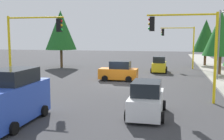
# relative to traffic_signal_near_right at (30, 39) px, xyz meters

# --- Properties ---
(ground_plane) EXTENTS (120.00, 120.00, 0.00)m
(ground_plane) POSITION_rel_traffic_signal_near_right_xyz_m (-6.00, 5.74, -4.20)
(ground_plane) COLOR #353538
(lane_arrow_near) EXTENTS (2.40, 1.10, 1.10)m
(lane_arrow_near) POSITION_rel_traffic_signal_near_right_xyz_m (5.51, 2.74, -4.20)
(lane_arrow_near) COLOR silver
(lane_arrow_near) RESTS_ON ground
(traffic_signal_near_right) EXTENTS (0.36, 4.59, 5.96)m
(traffic_signal_near_right) POSITION_rel_traffic_signal_near_right_xyz_m (0.00, 0.00, 0.00)
(traffic_signal_near_right) COLOR yellow
(traffic_signal_near_right) RESTS_ON ground
(traffic_signal_far_left) EXTENTS (0.36, 4.59, 5.76)m
(traffic_signal_far_left) POSITION_rel_traffic_signal_near_right_xyz_m (-20.00, 11.45, -0.13)
(traffic_signal_far_left) COLOR yellow
(traffic_signal_far_left) RESTS_ON ground
(traffic_signal_near_left) EXTENTS (0.36, 4.59, 5.98)m
(traffic_signal_near_left) POSITION_rel_traffic_signal_near_right_xyz_m (0.00, 11.48, 0.01)
(traffic_signal_near_left) COLOR yellow
(traffic_signal_near_left) RESTS_ON ground
(street_lamp_curbside) EXTENTS (2.15, 0.28, 7.00)m
(street_lamp_curbside) POSITION_rel_traffic_signal_near_right_xyz_m (-9.61, 14.94, 0.15)
(street_lamp_curbside) COLOR slate
(street_lamp_curbside) RESTS_ON ground
(tree_opposite_side) EXTENTS (4.45, 4.45, 8.14)m
(tree_opposite_side) POSITION_rel_traffic_signal_near_right_xyz_m (-18.00, -5.26, 1.14)
(tree_opposite_side) COLOR brown
(tree_opposite_side) RESTS_ON ground
(tree_roadside_mid) EXTENTS (3.96, 3.96, 7.23)m
(tree_roadside_mid) POSITION_rel_traffic_signal_near_right_xyz_m (-14.00, 15.74, 0.54)
(tree_roadside_mid) COLOR brown
(tree_roadside_mid) RESTS_ON ground
(tree_roadside_far) EXTENTS (3.82, 3.82, 6.96)m
(tree_roadside_far) POSITION_rel_traffic_signal_near_right_xyz_m (-24.00, 15.24, 0.36)
(tree_roadside_far) COLOR brown
(tree_roadside_far) RESTS_ON ground
(delivery_van_blue) EXTENTS (4.80, 2.22, 2.77)m
(delivery_van_blue) POSITION_rel_traffic_signal_near_right_xyz_m (6.59, 2.63, -2.92)
(delivery_van_blue) COLOR blue
(delivery_van_blue) RESTS_ON ground
(car_yellow) EXTENTS (3.65, 1.96, 1.98)m
(car_yellow) POSITION_rel_traffic_signal_near_right_xyz_m (-15.59, 8.88, -3.31)
(car_yellow) COLOR yellow
(car_yellow) RESTS_ON ground
(car_orange) EXTENTS (2.01, 3.85, 1.98)m
(car_orange) POSITION_rel_traffic_signal_near_right_xyz_m (-8.00, 5.23, -3.31)
(car_orange) COLOR orange
(car_orange) RESTS_ON ground
(car_white) EXTENTS (4.11, 2.04, 1.98)m
(car_white) POSITION_rel_traffic_signal_near_right_xyz_m (3.76, 9.16, -3.30)
(car_white) COLOR white
(car_white) RESTS_ON ground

